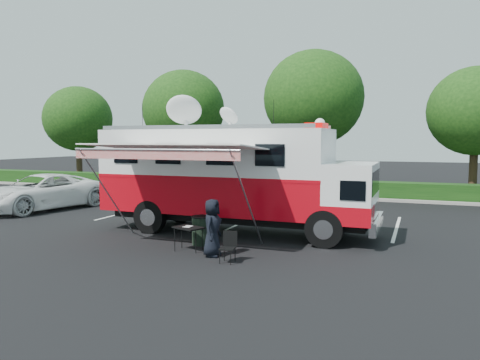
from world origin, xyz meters
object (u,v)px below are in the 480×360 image
Objects in this scene: command_truck at (233,176)px; white_suv at (41,210)px; folding_table at (188,228)px; trash_bin at (201,230)px.

white_suv is (-10.81, 1.79, -2.07)m from command_truck.
trash_bin reaches higher than folding_table.
white_suv is 6.60× the size of trash_bin.
folding_table is 1.10× the size of trash_bin.
command_truck reaches higher than white_suv.
trash_bin is at bearing 90.66° from folding_table.
folding_table is at bearing -93.84° from command_truck.
command_truck is 2.75m from trash_bin.
folding_table is 0.91m from trash_bin.
trash_bin is at bearing -95.61° from command_truck.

